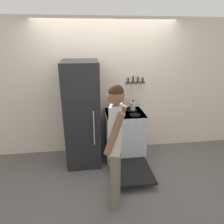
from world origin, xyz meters
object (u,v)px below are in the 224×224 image
Objects in this scene: tea_kettle at (116,107)px; utensil_jar at (133,106)px; stove_range at (125,136)px; dutch_oven_pot at (117,111)px; person at (116,142)px; refrigerator at (82,114)px.

utensil_jar is at bearing 1.14° from tea_kettle.
stove_range is at bearing -136.39° from utensil_jar.
dutch_oven_pot reaches higher than stove_range.
tea_kettle is at bearing 7.58° from person.
person is (-0.20, -1.34, 0.01)m from tea_kettle.
refrigerator is 1.36× the size of stove_range.
stove_range is 0.79× the size of person.
person is at bearing -98.51° from tea_kettle.
refrigerator is 0.91m from stove_range.
tea_kettle is at bearing 132.09° from stove_range.
person is (-0.19, -1.08, -0.01)m from dutch_oven_pot.
person is at bearing -111.50° from utensil_jar.
stove_range is at bearing -0.50° from person.
utensil_jar is at bearing 43.61° from stove_range.
utensil_jar is (0.33, 0.01, 0.01)m from tea_kettle.
refrigerator is 1.24m from person.
dutch_oven_pot is 1.10m from person.
refrigerator is 7.36× the size of tea_kettle.
stove_range is at bearing -47.91° from tea_kettle.
stove_range is 0.58m from utensil_jar.
refrigerator reaches higher than tea_kettle.
refrigerator is 8.19× the size of utensil_jar.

